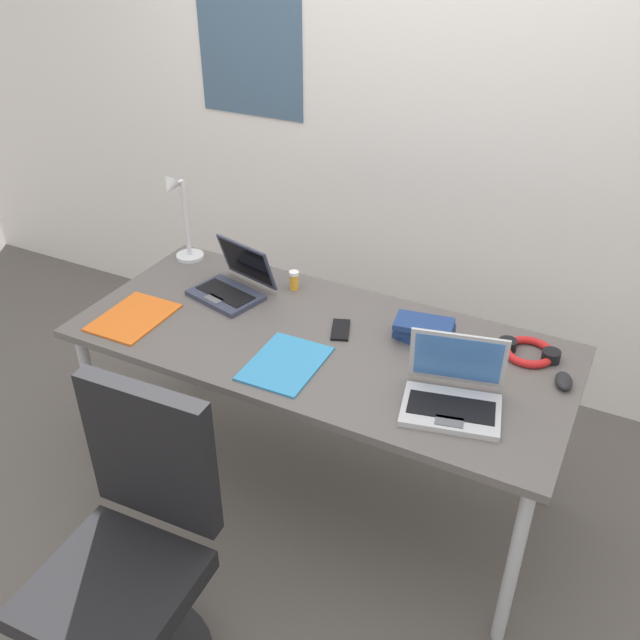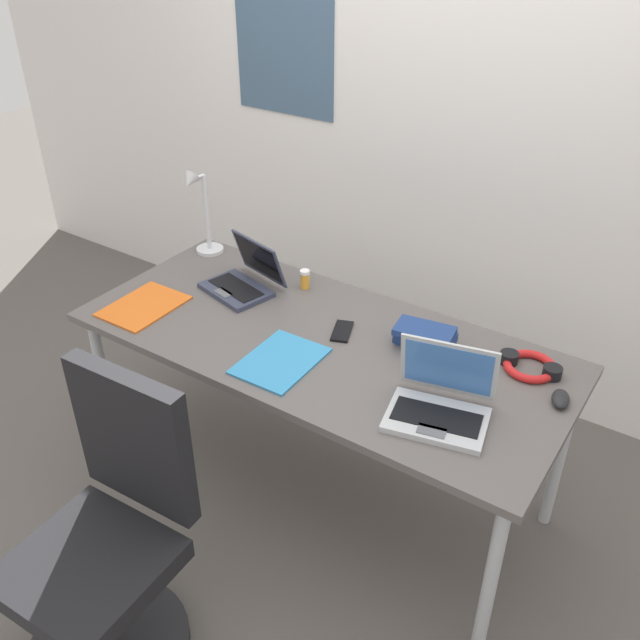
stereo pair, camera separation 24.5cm
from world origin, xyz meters
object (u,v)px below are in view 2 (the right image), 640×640
laptop_front_left (243,280)px  cell_phone (342,331)px  book_stack (425,337)px  pill_bottle (305,279)px  computer_mouse (561,399)px  paper_folder_near_lamp (280,361)px  laptop_by_keyboard (440,403)px  headphones (530,366)px  paper_folder_center (144,306)px  desk_lamp (201,213)px  office_chair (109,553)px

laptop_front_left → cell_phone: laptop_front_left is taller
book_stack → pill_bottle: bearing=169.7°
laptop_front_left → cell_phone: 0.51m
computer_mouse → paper_folder_near_lamp: computer_mouse is taller
laptop_by_keyboard → headphones: laptop_by_keyboard is taller
computer_mouse → cell_phone: bearing=167.5°
laptop_by_keyboard → paper_folder_center: size_ratio=1.14×
book_stack → paper_folder_center: bearing=-160.3°
desk_lamp → headphones: size_ratio=1.87×
laptop_front_left → paper_folder_near_lamp: size_ratio=1.05×
laptop_front_left → headphones: laptop_front_left is taller
laptop_by_keyboard → laptop_front_left: laptop_by_keyboard is taller
laptop_front_left → pill_bottle: size_ratio=4.14×
laptop_by_keyboard → cell_phone: (-0.50, 0.23, -0.04)m
laptop_by_keyboard → laptop_front_left: (-1.00, 0.27, -0.00)m
desk_lamp → computer_mouse: size_ratio=4.17×
headphones → office_chair: (-0.86, -1.15, -0.36)m
desk_lamp → paper_folder_center: size_ratio=1.29×
cell_phone → pill_bottle: size_ratio=1.72×
cell_phone → headphones: bearing=-7.6°
book_stack → paper_folder_near_lamp: book_stack is taller
book_stack → paper_folder_center: book_stack is taller
laptop_by_keyboard → paper_folder_near_lamp: (-0.57, -0.05, -0.04)m
desk_lamp → computer_mouse: 1.65m
paper_folder_near_lamp → computer_mouse: bearing=19.9°
laptop_by_keyboard → book_stack: laptop_by_keyboard is taller
cell_phone → laptop_front_left: bearing=153.2°
pill_bottle → laptop_front_left: bearing=-143.5°
headphones → office_chair: office_chair is taller
desk_lamp → laptop_by_keyboard: bearing=-17.5°
laptop_front_left → office_chair: size_ratio=0.34×
computer_mouse → headphones: headphones is taller
desk_lamp → cell_phone: desk_lamp is taller
pill_bottle → laptop_by_keyboard: bearing=-27.8°
book_stack → headphones: bearing=11.1°
computer_mouse → paper_folder_near_lamp: (-0.87, -0.31, -0.01)m
pill_bottle → book_stack: bearing=-10.3°
headphones → paper_folder_near_lamp: (-0.73, -0.43, -0.01)m
book_stack → paper_folder_near_lamp: 0.52m
computer_mouse → cell_phone: computer_mouse is taller
book_stack → office_chair: 1.25m
book_stack → paper_folder_center: 1.09m
laptop_by_keyboard → office_chair: size_ratio=0.36×
pill_bottle → paper_folder_center: 0.64m
desk_lamp → headphones: desk_lamp is taller
laptop_front_left → paper_folder_center: laptop_front_left is taller
laptop_by_keyboard → cell_phone: bearing=155.5°
paper_folder_center → office_chair: office_chair is taller
computer_mouse → office_chair: 1.48m
cell_phone → pill_bottle: 0.36m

